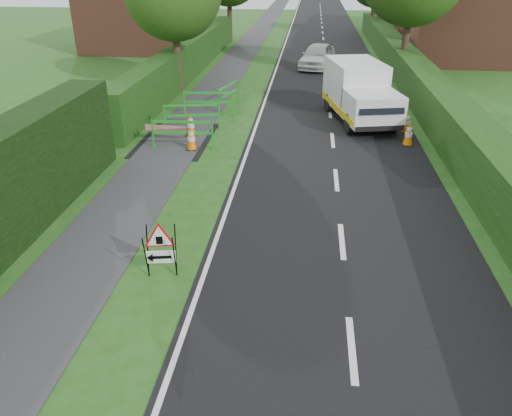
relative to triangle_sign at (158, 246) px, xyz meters
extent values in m
plane|color=#204F16|center=(1.20, -2.72, -0.72)|extent=(120.00, 120.00, 0.00)
cube|color=black|center=(3.70, 32.28, -0.72)|extent=(6.00, 90.00, 0.02)
cube|color=#2D2D30|center=(-1.80, 32.28, -0.71)|extent=(2.00, 90.00, 0.02)
cube|color=#14380F|center=(-3.80, 19.28, -0.72)|extent=(1.00, 24.00, 1.80)
cube|color=#14380F|center=(7.70, 13.28, -0.72)|extent=(1.20, 50.00, 1.50)
cube|color=brown|center=(-8.80, 27.28, 2.03)|extent=(7.00, 7.00, 5.50)
cube|color=brown|center=(12.20, 25.28, 2.03)|extent=(7.00, 7.00, 5.50)
cylinder|color=#2D2116|center=(-3.40, 15.28, 0.59)|extent=(0.36, 0.36, 2.62)
cylinder|color=#2D2116|center=(7.60, 19.28, 0.77)|extent=(0.36, 0.36, 2.97)
cylinder|color=#2D2116|center=(-3.40, 31.28, 0.68)|extent=(0.36, 0.36, 2.80)
cylinder|color=#2D2116|center=(7.60, 35.28, 0.50)|extent=(0.36, 0.36, 2.45)
cylinder|color=black|center=(-0.22, -0.15, -0.19)|extent=(0.08, 0.32, 1.04)
cylinder|color=black|center=(-0.27, 0.10, -0.19)|extent=(0.08, 0.32, 1.04)
cylinder|color=black|center=(0.33, -0.06, -0.19)|extent=(0.08, 0.32, 1.04)
cylinder|color=black|center=(0.29, 0.20, -0.19)|extent=(0.08, 0.32, 1.04)
cube|color=white|center=(0.03, 0.00, -0.26)|extent=(0.57, 0.11, 0.28)
cube|color=black|center=(0.04, -0.01, -0.26)|extent=(0.41, 0.08, 0.07)
cone|color=black|center=(-0.18, -0.05, -0.26)|extent=(0.16, 0.19, 0.17)
cube|color=black|center=(0.04, -0.02, 0.14)|extent=(0.13, 0.03, 0.17)
cube|color=silver|center=(4.59, 12.06, 0.55)|extent=(2.45, 3.29, 1.77)
cube|color=silver|center=(5.09, 9.88, 0.21)|extent=(2.21, 2.27, 1.08)
cube|color=black|center=(5.30, 8.99, 0.47)|extent=(1.62, 0.57, 0.50)
cube|color=yellow|center=(3.88, 11.02, -0.15)|extent=(1.04, 4.42, 0.22)
cube|color=yellow|center=(5.68, 11.43, -0.15)|extent=(1.04, 4.42, 0.22)
cube|color=black|center=(5.30, 9.00, -0.28)|extent=(1.77, 0.51, 0.18)
cylinder|color=black|center=(4.30, 9.65, -0.35)|extent=(0.38, 0.76, 0.73)
cylinder|color=black|center=(5.91, 10.02, -0.35)|extent=(0.38, 0.76, 0.73)
cylinder|color=black|center=(3.63, 12.53, -0.35)|extent=(0.38, 0.76, 0.73)
cylinder|color=black|center=(5.24, 12.90, -0.35)|extent=(0.38, 0.76, 0.73)
cube|color=black|center=(6.24, 8.58, -0.70)|extent=(0.38, 0.38, 0.04)
cone|color=orange|center=(6.24, 8.58, -0.31)|extent=(0.32, 0.32, 0.75)
cylinder|color=white|center=(6.24, 8.58, -0.34)|extent=(0.25, 0.25, 0.14)
cylinder|color=white|center=(6.24, 8.58, -0.16)|extent=(0.17, 0.17, 0.10)
cube|color=black|center=(6.40, 9.98, -0.70)|extent=(0.38, 0.38, 0.04)
cone|color=orange|center=(6.40, 9.98, -0.31)|extent=(0.32, 0.32, 0.75)
cylinder|color=white|center=(6.40, 9.98, -0.34)|extent=(0.25, 0.25, 0.14)
cylinder|color=white|center=(6.40, 9.98, -0.16)|extent=(0.17, 0.17, 0.10)
cube|color=black|center=(5.73, 12.61, -0.70)|extent=(0.38, 0.38, 0.04)
cone|color=orange|center=(5.73, 12.61, -0.31)|extent=(0.32, 0.32, 0.75)
cylinder|color=white|center=(5.73, 12.61, -0.34)|extent=(0.25, 0.25, 0.14)
cylinder|color=white|center=(5.73, 12.61, -0.16)|extent=(0.17, 0.17, 0.10)
cube|color=black|center=(-1.02, 7.37, -0.70)|extent=(0.38, 0.38, 0.04)
cone|color=orange|center=(-1.02, 7.37, -0.31)|extent=(0.32, 0.32, 0.75)
cylinder|color=white|center=(-1.02, 7.37, -0.34)|extent=(0.25, 0.25, 0.14)
cylinder|color=white|center=(-1.02, 7.37, -0.16)|extent=(0.17, 0.17, 0.10)
cube|color=black|center=(-1.36, 8.78, -0.70)|extent=(0.38, 0.38, 0.04)
cone|color=orange|center=(-1.36, 8.78, -0.31)|extent=(0.32, 0.32, 0.75)
cylinder|color=white|center=(-1.36, 8.78, -0.34)|extent=(0.25, 0.25, 0.14)
cylinder|color=white|center=(-1.36, 8.78, -0.16)|extent=(0.17, 0.17, 0.10)
cube|color=#198E1F|center=(-2.33, 7.39, -0.22)|extent=(0.05, 0.05, 1.00)
cube|color=#198E1F|center=(-0.33, 7.50, -0.22)|extent=(0.05, 0.05, 1.00)
cube|color=#198E1F|center=(-1.33, 7.45, 0.20)|extent=(2.00, 0.16, 0.08)
cube|color=#198E1F|center=(-1.33, 7.45, -0.17)|extent=(2.00, 0.16, 0.08)
cube|color=#198E1F|center=(-2.33, 7.39, -0.70)|extent=(0.08, 0.35, 0.04)
cube|color=#198E1F|center=(-0.33, 7.50, -0.70)|extent=(0.08, 0.35, 0.04)
cube|color=#198E1F|center=(-2.44, 9.27, -0.22)|extent=(0.06, 0.06, 1.00)
cube|color=#198E1F|center=(-0.48, 9.71, -0.22)|extent=(0.06, 0.06, 1.00)
cube|color=#198E1F|center=(-1.46, 9.49, 0.20)|extent=(1.96, 0.49, 0.08)
cube|color=#198E1F|center=(-1.46, 9.49, -0.17)|extent=(1.96, 0.49, 0.08)
cube|color=#198E1F|center=(-2.44, 9.27, -0.70)|extent=(0.14, 0.35, 0.04)
cube|color=#198E1F|center=(-0.48, 9.71, -0.70)|extent=(0.14, 0.35, 0.04)
cube|color=#198E1F|center=(-2.19, 11.32, -0.22)|extent=(0.05, 0.05, 1.00)
cube|color=#198E1F|center=(-0.20, 11.49, -0.22)|extent=(0.05, 0.05, 1.00)
cube|color=#198E1F|center=(-1.19, 11.41, 0.20)|extent=(2.00, 0.23, 0.08)
cube|color=#198E1F|center=(-1.19, 11.41, -0.17)|extent=(2.00, 0.23, 0.08)
cube|color=#198E1F|center=(-2.19, 11.32, -0.70)|extent=(0.09, 0.35, 0.04)
cube|color=#198E1F|center=(-0.20, 11.49, -0.70)|extent=(0.09, 0.35, 0.04)
cube|color=#198E1F|center=(-0.86, 11.73, -0.22)|extent=(0.06, 0.06, 1.00)
cube|color=#198E1F|center=(-0.36, 13.66, -0.22)|extent=(0.06, 0.06, 1.00)
cube|color=#198E1F|center=(-0.61, 12.69, 0.20)|extent=(0.55, 1.95, 0.08)
cube|color=#198E1F|center=(-0.61, 12.69, -0.17)|extent=(0.55, 1.95, 0.08)
cube|color=#198E1F|center=(-0.86, 11.73, -0.70)|extent=(0.35, 0.15, 0.04)
cube|color=#198E1F|center=(-0.36, 13.66, -0.70)|extent=(0.35, 0.15, 0.04)
cube|color=red|center=(-2.09, 8.07, -0.72)|extent=(1.49, 0.22, 0.25)
imported|color=silver|center=(3.19, 21.65, -0.04)|extent=(2.42, 4.26, 1.37)
camera|label=1|loc=(2.80, -8.13, 5.07)|focal=35.00mm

